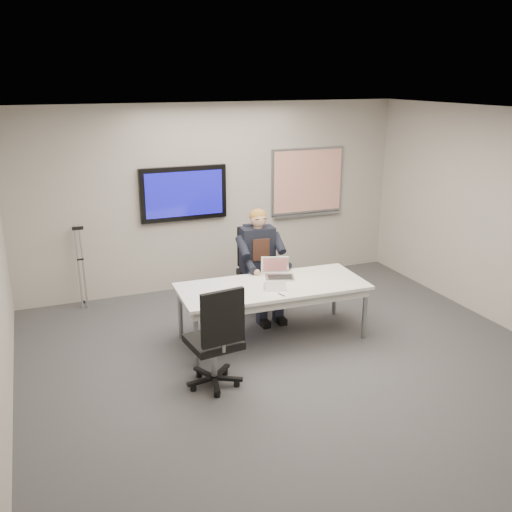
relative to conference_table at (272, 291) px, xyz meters
name	(u,v)px	position (x,y,z in m)	size (l,w,h in m)	color
floor	(299,369)	(-0.04, -0.86, -0.63)	(6.00, 6.00, 0.02)	#353638
ceiling	(306,114)	(-0.04, -0.86, 2.17)	(6.00, 6.00, 0.02)	silver
wall_back	(215,197)	(-0.04, 2.14, 0.77)	(6.00, 0.02, 2.80)	#A9A399
conference_table	(272,291)	(0.00, 0.00, 0.00)	(2.34, 1.04, 0.71)	white
tv_display	(184,194)	(-0.54, 2.08, 0.87)	(1.30, 0.09, 0.80)	black
whiteboard	(307,182)	(1.51, 2.11, 0.90)	(1.25, 0.08, 1.10)	gray
office_chair_far	(256,284)	(0.17, 0.99, -0.27)	(0.64, 0.64, 1.15)	black
office_chair_near	(216,356)	(-1.02, -0.88, -0.27)	(0.62, 0.62, 1.16)	black
seated_person	(263,274)	(0.16, 0.71, -0.04)	(0.47, 0.80, 1.46)	#1F2334
crutch	(81,265)	(-2.09, 1.96, -0.01)	(0.17, 0.28, 1.23)	#A1A3A8
laptop	(278,272)	(0.18, 0.25, 0.14)	(0.42, 0.44, 0.25)	#BBBBBE
name_tent	(275,286)	(-0.05, -0.18, 0.13)	(0.25, 0.07, 0.10)	white
pen	(281,295)	(-0.04, -0.35, 0.09)	(0.01, 0.01, 0.12)	black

